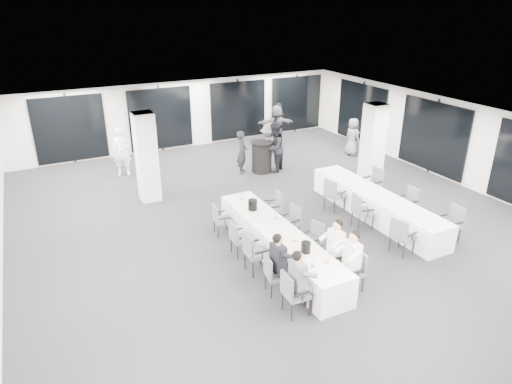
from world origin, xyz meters
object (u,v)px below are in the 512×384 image
standing_guest_b (274,144)px  standing_guest_d (279,120)px  chair_main_right_fourth (292,220)px  cocktail_table (262,157)px  chair_main_left_near (293,291)px  chair_main_left_fourth (238,237)px  standing_guest_a (242,149)px  chair_side_left_mid (361,209)px  ice_bucket_near (306,247)px  chair_side_right_near (452,221)px  chair_main_right_far (274,206)px  chair_main_right_near (355,268)px  ice_bucket_far (253,205)px  banquet_table_main (278,244)px  chair_side_right_mid (409,201)px  chair_main_right_second (339,255)px  standing_guest_e (353,134)px  chair_side_left_near (401,234)px  chair_side_left_far (333,193)px  banquet_table_side (375,205)px  chair_main_right_mid (314,237)px  standing_guest_c (268,144)px  chair_main_left_second (274,272)px  chair_side_right_far (374,182)px  standing_guest_g (122,149)px  chair_main_left_mid (254,251)px  standing_guest_f (276,122)px  chair_main_left_far (220,218)px

standing_guest_b → standing_guest_d: 3.63m
standing_guest_b → chair_main_right_fourth: bearing=26.6°
cocktail_table → standing_guest_b: 0.65m
standing_guest_d → chair_main_left_near: bearing=27.1°
chair_main_left_fourth → standing_guest_a: size_ratio=0.49×
chair_side_left_mid → ice_bucket_near: (-2.76, -1.51, 0.31)m
cocktail_table → chair_side_right_near: 7.14m
chair_main_right_far → chair_main_right_near: bearing=-169.0°
ice_bucket_far → banquet_table_main: bearing=-87.9°
chair_main_left_fourth → chair_main_right_near: 2.96m
banquet_table_main → chair_side_right_mid: (4.44, 0.23, 0.15)m
chair_main_right_second → chair_main_right_fourth: (-0.00, 2.07, -0.04)m
chair_main_right_far → standing_guest_e: standing_guest_e is taller
banquet_table_main → chair_main_right_second: chair_main_right_second is taller
chair_main_left_fourth → chair_main_right_far: 2.01m
chair_side_left_near → standing_guest_d: size_ratio=0.49×
chair_main_right_second → chair_main_right_fourth: 2.07m
chair_side_left_far → chair_main_left_fourth: bearing=-83.5°
standing_guest_a → standing_guest_b: size_ratio=0.86×
standing_guest_a → standing_guest_d: size_ratio=0.88×
banquet_table_side → chair_main_right_mid: bearing=-160.6°
cocktail_table → standing_guest_c: bearing=34.5°
chair_main_left_second → chair_side_right_mid: size_ratio=0.98×
standing_guest_e → ice_bucket_near: standing_guest_e is taller
chair_main_right_fourth → chair_side_left_far: 2.12m
chair_main_left_second → chair_side_right_far: size_ratio=0.90×
chair_main_right_far → cocktail_table: bearing=-11.5°
standing_guest_g → standing_guest_b: bearing=-3.8°
chair_main_right_far → chair_side_left_near: size_ratio=0.94×
chair_side_left_far → ice_bucket_far: 2.85m
banquet_table_main → chair_main_left_mid: 0.92m
chair_main_left_near → standing_guest_d: size_ratio=0.47×
standing_guest_c → standing_guest_b: bearing=102.9°
chair_main_left_second → chair_main_left_near: bearing=8.5°
standing_guest_b → chair_main_left_second: bearing=21.2°
chair_main_left_fourth → chair_main_right_second: size_ratio=0.91×
banquet_table_side → chair_main_left_fourth: 4.43m
chair_side_right_near → chair_main_right_fourth: bearing=64.9°
chair_main_left_near → standing_guest_g: bearing=-169.7°
chair_main_right_second → standing_guest_f: bearing=-8.8°
chair_main_left_fourth → chair_main_right_fourth: (1.65, 0.19, 0.01)m
chair_main_left_near → standing_guest_e: (7.43, 7.66, 0.31)m
chair_side_right_mid → banquet_table_main: bearing=94.2°
chair_main_left_mid → ice_bucket_far: 1.85m
chair_main_left_far → ice_bucket_far: ice_bucket_far is taller
cocktail_table → standing_guest_e: size_ratio=0.66×
banquet_table_side → chair_side_right_near: 2.16m
chair_side_left_mid → chair_side_right_far: size_ratio=0.99×
chair_side_right_mid → standing_guest_e: standing_guest_e is taller
banquet_table_main → chair_main_right_mid: bearing=-20.4°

